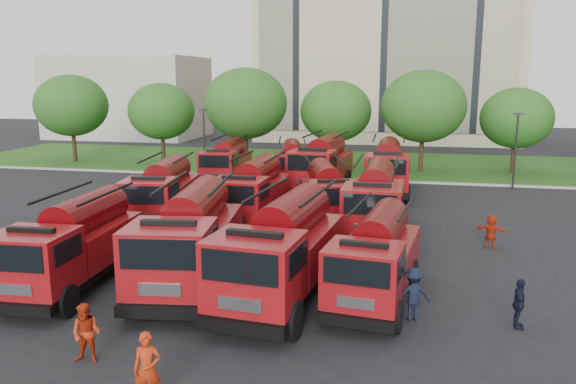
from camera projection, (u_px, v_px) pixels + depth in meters
name	position (u px, v px, depth m)	size (l,w,h in m)	color
ground	(286.00, 253.00, 24.00)	(140.00, 140.00, 0.00)	black
lawn	(349.00, 164.00, 48.90)	(70.00, 16.00, 0.12)	#1F4612
curb	(338.00, 179.00, 41.14)	(70.00, 0.30, 0.14)	gray
apartment_building	(387.00, 35.00, 67.06)	(30.00, 14.18, 25.00)	tan
side_building	(129.00, 97.00, 71.34)	(18.00, 12.00, 10.00)	#A79F94
tree_0	(71.00, 106.00, 49.02)	(6.30, 6.30, 7.70)	#382314
tree_1	(162.00, 111.00, 48.42)	(5.71, 5.71, 6.98)	#382314
tree_2	(246.00, 104.00, 45.19)	(6.72, 6.72, 8.22)	#382314
tree_3	(336.00, 111.00, 46.28)	(5.88, 5.88, 7.19)	#382314
tree_4	(423.00, 106.00, 43.30)	(6.55, 6.55, 8.01)	#382314
tree_5	(516.00, 118.00, 42.99)	(5.46, 5.46, 6.68)	#382314
lamp_post_0	(204.00, 139.00, 41.96)	(0.60, 0.25, 5.11)	black
lamp_post_1	(516.00, 146.00, 37.45)	(0.60, 0.25, 5.11)	black
fire_truck_0	(73.00, 244.00, 19.78)	(2.85, 7.04, 3.15)	black
fire_truck_1	(190.00, 239.00, 19.81)	(3.66, 7.92, 3.47)	black
fire_truck_2	(282.00, 250.00, 18.59)	(3.33, 7.74, 3.43)	black
fire_truck_3	(376.00, 257.00, 18.64)	(2.99, 6.68, 2.94)	black
fire_truck_4	(163.00, 193.00, 28.61)	(3.45, 7.31, 3.20)	black
fire_truck_5	(253.00, 192.00, 28.46)	(2.66, 7.19, 3.27)	black
fire_truck_6	(327.00, 194.00, 28.62)	(3.97, 6.99, 3.02)	black
fire_truck_7	(375.00, 201.00, 26.41)	(2.74, 7.34, 3.33)	black
fire_truck_8	(227.00, 163.00, 39.30)	(2.87, 6.93, 3.08)	black
fire_truck_9	(292.00, 164.00, 38.48)	(3.65, 7.06, 3.06)	black
fire_truck_10	(322.00, 165.00, 36.66)	(3.42, 8.09, 3.59)	black
fire_truck_11	(388.00, 168.00, 35.92)	(2.88, 7.57, 3.43)	black
firefighter_1	(88.00, 362.00, 14.74)	(0.78, 0.43, 1.61)	#A3250C
firefighter_2	(517.00, 328.00, 16.74)	(0.90, 0.51, 1.54)	black
firefighter_3	(412.00, 320.00, 17.31)	(1.09, 0.56, 1.68)	black
firefighter_4	(144.00, 240.00, 25.97)	(0.82, 0.54, 1.68)	black
firefighter_5	(490.00, 248.00, 24.71)	(1.39, 0.60, 1.50)	#A3250C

